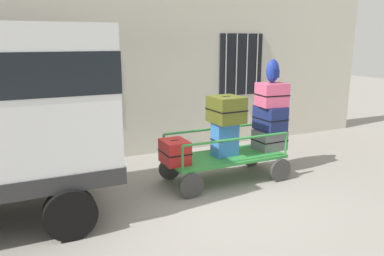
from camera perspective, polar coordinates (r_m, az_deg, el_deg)
The scene contains 11 objects.
ground_plane at distance 6.59m, azimuth 3.43°, elevation -10.09°, with size 40.00×40.00×0.00m, color gray.
building_wall at distance 8.73m, azimuth -5.70°, elevation 12.44°, with size 12.00×0.38×5.00m.
luggage_cart at distance 7.14m, azimuth 5.01°, elevation -4.94°, with size 2.28×1.03×0.49m.
cart_railing at distance 7.01m, azimuth 5.08°, elevation -1.33°, with size 2.16×0.90×0.45m.
suitcase_left_bottom at distance 6.62m, azimuth -2.62°, elevation -3.61°, with size 0.44×0.55×0.42m.
suitcase_midleft_bottom at distance 7.04m, azimuth 4.98°, elevation -1.65°, with size 0.49×0.33×0.64m.
suitcase_midleft_middle at distance 6.89m, azimuth 5.20°, elevation 2.81°, with size 0.57×0.62×0.48m.
suitcase_center_bottom at distance 7.62m, azimuth 11.61°, elevation -1.73°, with size 0.59×0.49×0.38m.
suitcase_center_middle at distance 7.53m, azimuth 11.72°, elevation 1.46°, with size 0.47×0.61×0.48m.
suitcase_center_top at distance 7.44m, azimuth 11.97°, elevation 4.96°, with size 0.56×0.50×0.45m.
backpack at distance 7.41m, azimuth 12.11°, elevation 8.40°, with size 0.27×0.22×0.44m.
Camera 1 is at (-2.91, -5.31, 2.60)m, focal length 35.31 mm.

